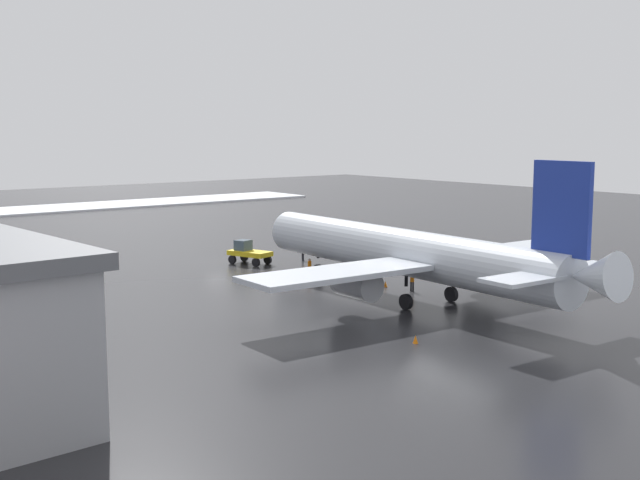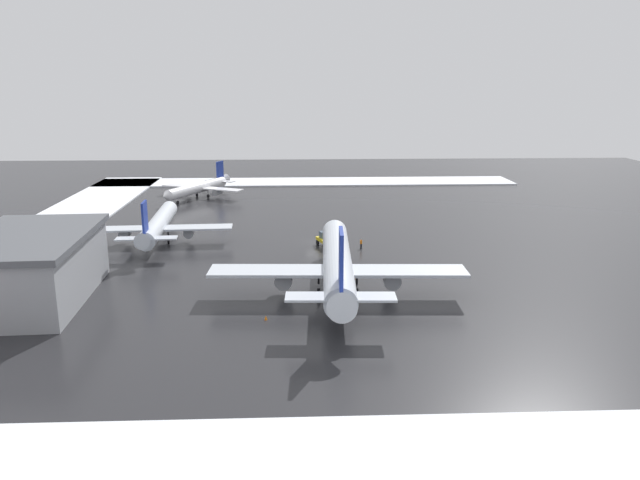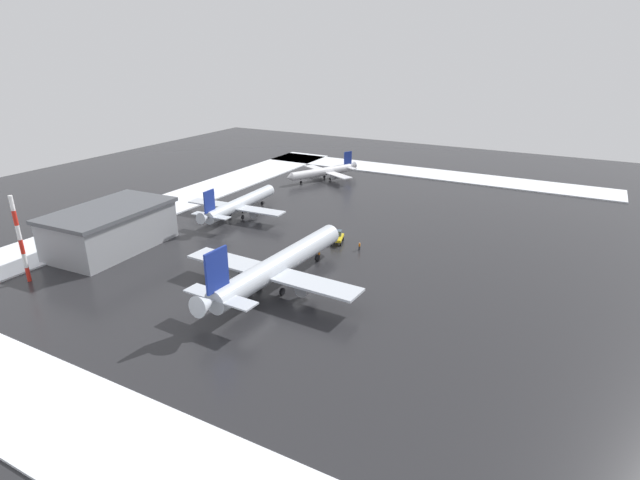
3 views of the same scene
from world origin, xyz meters
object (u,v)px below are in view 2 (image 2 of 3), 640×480
Objects in this scene: pushback_tug at (326,239)px; airplane_distant_tail at (198,188)px; ground_crew_by_nose_gear at (334,256)px; ground_crew_near_tug at (361,243)px; ground_crew_mid_apron at (357,279)px; airplane_parked_starboard at (337,263)px; airplane_parked_portside at (158,224)px; traffic_cone_mid_line at (266,318)px; traffic_cone_near_nose at (351,277)px; cargo_hangar at (29,267)px.

airplane_distant_tail is at bearing 14.16° from pushback_tug.
pushback_tug is 9.74m from ground_crew_by_nose_gear.
ground_crew_near_tug is at bearing 61.89° from airplane_distant_tail.
airplane_distant_tail is 59.56m from ground_crew_near_tug.
ground_crew_mid_apron is (21.28, 3.29, -0.31)m from pushback_tug.
ground_crew_by_nose_gear is at bearing 0.94° from airplane_parked_starboard.
airplane_parked_portside reaches higher than traffic_cone_mid_line.
ground_crew_by_nose_gear is at bearing 53.91° from airplane_distant_tail.
airplane_parked_portside is at bearing 48.90° from airplane_parked_starboard.
pushback_tug is 9.17× the size of traffic_cone_near_nose.
airplane_parked_starboard is 41.29m from airplane_parked_portside.
traffic_cone_near_nose is 1.00× the size of traffic_cone_mid_line.
airplane_parked_portside is at bearing 63.68° from pushback_tug.
pushback_tug is 9.17× the size of traffic_cone_mid_line.
ground_crew_near_tug is at bearing -88.84° from ground_crew_by_nose_gear.
traffic_cone_near_nose is (65.11, 31.36, -2.33)m from airplane_distant_tail.
traffic_cone_near_nose is at bearing 52.15° from airplane_distant_tail.
airplane_parked_portside is at bearing -125.57° from traffic_cone_near_nose.
ground_crew_near_tug is at bearing -103.11° from airplane_parked_portside.
ground_crew_near_tug is (-7.94, 5.20, 0.00)m from ground_crew_by_nose_gear.
traffic_cone_near_nose is at bearing 171.32° from pushback_tug.
ground_crew_near_tug is 16.94m from traffic_cone_near_nose.
airplane_parked_portside reaches higher than ground_crew_mid_apron.
pushback_tug is 34.98m from traffic_cone_mid_line.
cargo_hangar is at bearing -85.74° from ground_crew_near_tug.
airplane_distant_tail reaches higher than pushback_tug.
ground_crew_near_tug is 3.11× the size of traffic_cone_mid_line.
traffic_cone_near_nose is at bearing 75.67° from ground_crew_mid_apron.
ground_crew_mid_apron is 3.11× the size of traffic_cone_mid_line.
airplane_distant_tail is 44.93× the size of traffic_cone_near_nose.
pushback_tug is 21.53m from ground_crew_mid_apron.
airplane_distant_tail reaches higher than ground_crew_by_nose_gear.
airplane_distant_tail reaches higher than traffic_cone_near_nose.
pushback_tug is (-23.81, -0.38, -2.72)m from airplane_parked_starboard.
airplane_distant_tail is 73.08m from cargo_hangar.
airplane_distant_tail is 14.45× the size of ground_crew_mid_apron.
airplane_parked_portside reaches higher than airplane_distant_tail.
airplane_parked_portside is 36.10m from ground_crew_near_tug.
ground_crew_mid_apron is at bearing -31.07° from ground_crew_near_tug.
airplane_distant_tail is 72.31m from traffic_cone_near_nose.
cargo_hangar reaches higher than ground_crew_mid_apron.
ground_crew_near_tug is 3.11× the size of traffic_cone_near_nose.
traffic_cone_mid_line is at bearing -37.10° from traffic_cone_near_nose.
airplane_distant_tail is at bearing 24.87° from airplane_parked_starboard.
pushback_tug is 6.23m from ground_crew_near_tug.
cargo_hangar reaches higher than ground_crew_by_nose_gear.
airplane_parked_portside reaches higher than ground_crew_near_tug.
airplane_distant_tail is (-70.54, -28.95, -1.40)m from airplane_parked_starboard.
ground_crew_by_nose_gear is at bearing -166.96° from traffic_cone_near_nose.
traffic_cone_near_nose is (18.39, 2.78, -1.01)m from pushback_tug.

